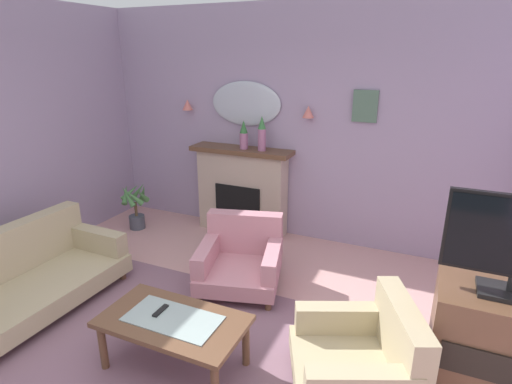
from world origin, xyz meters
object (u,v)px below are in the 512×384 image
mantel_vase_centre (262,134)px  wall_sconce_left (187,105)px  wall_sconce_right (308,112)px  coffee_table (173,325)px  armchair_near_fireplace (364,356)px  armchair_beside_couch (241,258)px  tv_remote (161,311)px  framed_picture (365,106)px  potted_plant_small_fern (135,205)px  wall_mirror (246,104)px  fireplace (242,191)px  tv_cabinet (494,352)px  floral_couch (25,277)px  mantel_vase_left (244,135)px

mantel_vase_centre → wall_sconce_left: size_ratio=3.10×
wall_sconce_right → coffee_table: 2.94m
armchair_near_fireplace → armchair_beside_couch: size_ratio=1.07×
mantel_vase_centre → tv_remote: 2.67m
wall_sconce_left → framed_picture: bearing=1.5°
tv_remote → potted_plant_small_fern: bearing=133.7°
wall_mirror → fireplace: bearing=-90.0°
tv_cabinet → armchair_beside_couch: bearing=161.5°
tv_remote → wall_mirror: bearing=101.3°
wall_sconce_left → armchair_near_fireplace: size_ratio=0.13×
armchair_beside_couch → wall_sconce_right: bearing=79.1°
wall_sconce_right → armchair_beside_couch: wall_sconce_right is taller
fireplace → floral_couch: size_ratio=0.78×
fireplace → potted_plant_small_fern: size_ratio=2.11×
framed_picture → mantel_vase_centre: bearing=-171.5°
mantel_vase_left → armchair_near_fireplace: 3.11m
framed_picture → potted_plant_small_fern: (-2.87, -0.68, -1.41)m
armchair_near_fireplace → tv_cabinet: size_ratio=1.19×
tv_remote → potted_plant_small_fern: potted_plant_small_fern is taller
armchair_beside_couch → tv_cabinet: size_ratio=1.11×
wall_sconce_right → framed_picture: bearing=5.3°
tv_remote → armchair_near_fireplace: armchair_near_fireplace is taller
mantel_vase_centre → mantel_vase_left: bearing=180.0°
fireplace → floral_couch: bearing=-113.8°
mantel_vase_centre → wall_sconce_right: size_ratio=3.10×
potted_plant_small_fern → armchair_near_fireplace: bearing=-26.2°
floral_couch → mantel_vase_left: bearing=64.9°
coffee_table → tv_cabinet: tv_cabinet is taller
wall_sconce_right → tv_cabinet: size_ratio=0.16×
fireplace → wall_sconce_left: size_ratio=9.71×
potted_plant_small_fern → mantel_vase_centre: bearing=16.7°
tv_remote → mantel_vase_left: bearing=100.9°
armchair_near_fireplace → mantel_vase_left: bearing=132.3°
armchair_near_fireplace → tv_remote: bearing=-168.0°
coffee_table → armchair_beside_couch: 1.31m
wall_sconce_left → armchair_near_fireplace: bearing=-38.6°
mantel_vase_centre → coffee_table: mantel_vase_centre is taller
tv_remote → floral_couch: bearing=177.7°
mantel_vase_centre → wall_mirror: (-0.30, 0.17, 0.33)m
tv_remote → floral_couch: 1.62m
wall_sconce_right → armchair_near_fireplace: 2.91m
fireplace → mantel_vase_left: mantel_vase_left is taller
framed_picture → armchair_near_fireplace: bearing=-77.5°
mantel_vase_centre → wall_sconce_left: 1.19m
fireplace → coffee_table: fireplace is taller
wall_mirror → potted_plant_small_fern: (-1.37, -0.67, -1.37)m
fireplace → mantel_vase_centre: mantel_vase_centre is taller
wall_sconce_right → wall_mirror: bearing=176.6°
tv_remote → potted_plant_small_fern: size_ratio=0.25×
coffee_table → tv_remote: (-0.13, 0.03, 0.07)m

